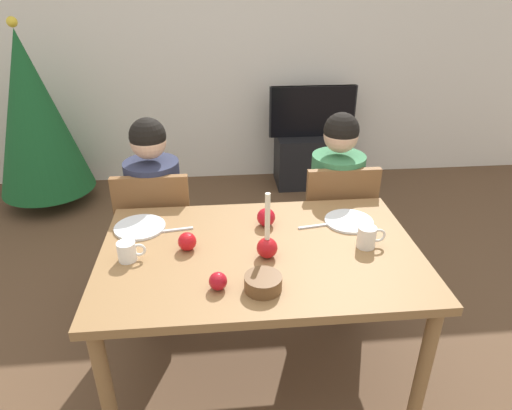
% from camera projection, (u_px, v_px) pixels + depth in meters
% --- Properties ---
extents(ground_plane, '(7.68, 7.68, 0.00)m').
position_uv_depth(ground_plane, '(260.00, 372.00, 2.33)').
color(ground_plane, brown).
extents(back_wall, '(6.40, 0.10, 2.60)m').
position_uv_depth(back_wall, '(231.00, 39.00, 4.03)').
color(back_wall, silver).
rests_on(back_wall, ground).
extents(dining_table, '(1.40, 0.90, 0.75)m').
position_uv_depth(dining_table, '(260.00, 266.00, 2.02)').
color(dining_table, olive).
rests_on(dining_table, ground).
extents(chair_left, '(0.40, 0.40, 0.90)m').
position_uv_depth(chair_left, '(158.00, 232.00, 2.59)').
color(chair_left, brown).
rests_on(chair_left, ground).
extents(chair_right, '(0.40, 0.40, 0.90)m').
position_uv_depth(chair_right, '(335.00, 224.00, 2.67)').
color(chair_right, brown).
rests_on(chair_right, ground).
extents(person_left_child, '(0.30, 0.30, 1.17)m').
position_uv_depth(person_left_child, '(157.00, 220.00, 2.59)').
color(person_left_child, '#33384C').
rests_on(person_left_child, ground).
extents(person_right_child, '(0.30, 0.30, 1.17)m').
position_uv_depth(person_right_child, '(334.00, 212.00, 2.67)').
color(person_right_child, '#33384C').
rests_on(person_right_child, ground).
extents(tv_stand, '(0.64, 0.40, 0.48)m').
position_uv_depth(tv_stand, '(310.00, 160.00, 4.31)').
color(tv_stand, black).
rests_on(tv_stand, ground).
extents(tv, '(0.79, 0.05, 0.46)m').
position_uv_depth(tv, '(313.00, 111.00, 4.09)').
color(tv, black).
rests_on(tv, tv_stand).
extents(christmas_tree, '(0.77, 0.77, 1.55)m').
position_uv_depth(christmas_tree, '(33.00, 114.00, 3.68)').
color(christmas_tree, brown).
rests_on(christmas_tree, ground).
extents(candle_centerpiece, '(0.09, 0.09, 0.30)m').
position_uv_depth(candle_centerpiece, '(267.00, 244.00, 1.91)').
color(candle_centerpiece, red).
rests_on(candle_centerpiece, dining_table).
extents(plate_left, '(0.24, 0.24, 0.01)m').
position_uv_depth(plate_left, '(140.00, 227.00, 2.15)').
color(plate_left, silver).
rests_on(plate_left, dining_table).
extents(plate_right, '(0.23, 0.23, 0.01)m').
position_uv_depth(plate_right, '(349.00, 221.00, 2.20)').
color(plate_right, silver).
rests_on(plate_right, dining_table).
extents(mug_left, '(0.12, 0.08, 0.09)m').
position_uv_depth(mug_left, '(128.00, 251.00, 1.90)').
color(mug_left, white).
rests_on(mug_left, dining_table).
extents(mug_right, '(0.13, 0.08, 0.10)m').
position_uv_depth(mug_right, '(367.00, 237.00, 1.99)').
color(mug_right, silver).
rests_on(mug_right, dining_table).
extents(fork_left, '(0.18, 0.04, 0.01)m').
position_uv_depth(fork_left, '(174.00, 230.00, 2.13)').
color(fork_left, silver).
rests_on(fork_left, dining_table).
extents(fork_right, '(0.18, 0.04, 0.01)m').
position_uv_depth(fork_right, '(316.00, 226.00, 2.16)').
color(fork_right, silver).
rests_on(fork_right, dining_table).
extents(bowl_walnuts, '(0.15, 0.15, 0.06)m').
position_uv_depth(bowl_walnuts, '(263.00, 283.00, 1.72)').
color(bowl_walnuts, brown).
rests_on(bowl_walnuts, dining_table).
extents(apple_near_candle, '(0.07, 0.07, 0.07)m').
position_uv_depth(apple_near_candle, '(218.00, 281.00, 1.72)').
color(apple_near_candle, '#AB111C').
rests_on(apple_near_candle, dining_table).
extents(apple_by_left_plate, '(0.09, 0.09, 0.09)m').
position_uv_depth(apple_by_left_plate, '(266.00, 217.00, 2.16)').
color(apple_by_left_plate, red).
rests_on(apple_by_left_plate, dining_table).
extents(apple_by_right_mug, '(0.08, 0.08, 0.08)m').
position_uv_depth(apple_by_right_mug, '(187.00, 241.00, 1.97)').
color(apple_by_right_mug, red).
rests_on(apple_by_right_mug, dining_table).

